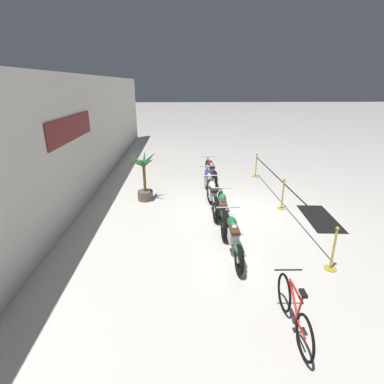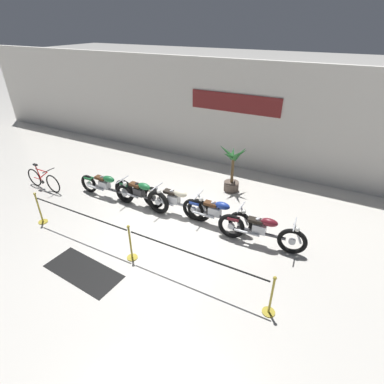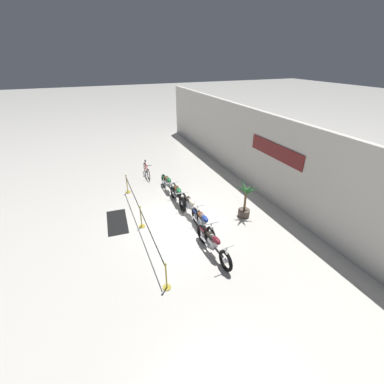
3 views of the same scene
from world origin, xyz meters
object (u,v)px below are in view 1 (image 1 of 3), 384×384
Objects in this scene: motorcycle_green_1 at (223,211)px; stanchion_mid_right at (256,169)px; motorcycle_cream_2 at (213,196)px; bicycle at (294,312)px; potted_palm_left_of_row at (144,179)px; motorcycle_green_0 at (233,237)px; stanchion_far_left at (296,202)px; motorcycle_maroon_4 at (211,172)px; motorcycle_blue_3 at (209,183)px; floor_banner at (320,218)px; stanchion_mid_left at (282,199)px.

stanchion_mid_right is at bearing -23.69° from motorcycle_green_1.
motorcycle_green_1 is 2.10× the size of stanchion_mid_right.
motorcycle_cream_2 is at bearing 147.80° from stanchion_mid_right.
motorcycle_green_1 is 1.30× the size of bicycle.
stanchion_mid_right is (2.64, -4.58, -0.43)m from potted_palm_left_of_row.
motorcycle_cream_2 reaches higher than motorcycle_green_0.
motorcycle_green_0 is 2.16× the size of stanchion_mid_right.
stanchion_far_left reaches higher than bicycle.
bicycle is at bearing -175.69° from motorcycle_maroon_4.
motorcycle_blue_3 is 3.93m from floor_banner.
potted_palm_left_of_row reaches higher than motorcycle_green_0.
stanchion_mid_right is at bearing -68.31° from motorcycle_maroon_4.
potted_palm_left_of_row reaches higher than floor_banner.
stanchion_mid_left is at bearing 55.05° from floor_banner.
potted_palm_left_of_row is 4.70m from stanchion_mid_left.
floor_banner is (1.90, -3.04, -0.45)m from motorcycle_green_0.
bicycle is at bearing -170.86° from motorcycle_cream_2.
stanchion_mid_right is (4.78, 0.00, -0.34)m from stanchion_far_left.
stanchion_mid_left is at bearing -59.75° from motorcycle_green_1.
motorcycle_green_1 is 1.23m from motorcycle_cream_2.
motorcycle_green_0 is 6.63m from stanchion_mid_right.
potted_palm_left_of_row is 1.65× the size of stanchion_mid_left.
stanchion_mid_left reaches higher than motorcycle_blue_3.
stanchion_mid_left is at bearing -102.10° from potted_palm_left_of_row.
motorcycle_blue_3 is 2.13× the size of stanchion_mid_left.
potted_palm_left_of_row reaches higher than stanchion_mid_left.
stanchion_mid_right reaches higher than motorcycle_cream_2.
motorcycle_green_1 is 3.93m from bicycle.
motorcycle_cream_2 is at bearing 81.08° from floor_banner.
motorcycle_cream_2 is 1.08× the size of motorcycle_blue_3.
motorcycle_cream_2 and motorcycle_maroon_4 have the same top height.
stanchion_mid_right is at bearing -45.69° from motorcycle_blue_3.
motorcycle_green_1 reaches higher than motorcycle_cream_2.
potted_palm_left_of_row is (-0.40, 2.28, 0.31)m from motorcycle_blue_3.
stanchion_mid_left is (0.02, -2.29, -0.12)m from motorcycle_cream_2.
bicycle is at bearing -172.80° from motorcycle_blue_3.
stanchion_mid_right is (3.64, -2.29, -0.12)m from motorcycle_cream_2.
bicycle reaches higher than motorcycle_green_0.
motorcycle_maroon_4 reaches higher than motorcycle_green_0.
motorcycle_blue_3 is 2.34m from potted_palm_left_of_row.
motorcycle_cream_2 is at bearing 63.65° from stanchion_far_left.
stanchion_far_left is 6.74× the size of stanchion_mid_left.
stanchion_mid_left reaches higher than motorcycle_green_1.
floor_banner is (-0.76, -3.25, -0.47)m from motorcycle_cream_2.
motorcycle_maroon_4 is at bearing -54.13° from potted_palm_left_of_row.
stanchion_far_left is at bearing -115.05° from potted_palm_left_of_row.
stanchion_far_left is at bearing -116.35° from motorcycle_cream_2.
stanchion_far_left reaches higher than motorcycle_green_0.
motorcycle_cream_2 is 1.40× the size of potted_palm_left_of_row.
motorcycle_maroon_4 is (5.47, -0.01, 0.02)m from motorcycle_green_0.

